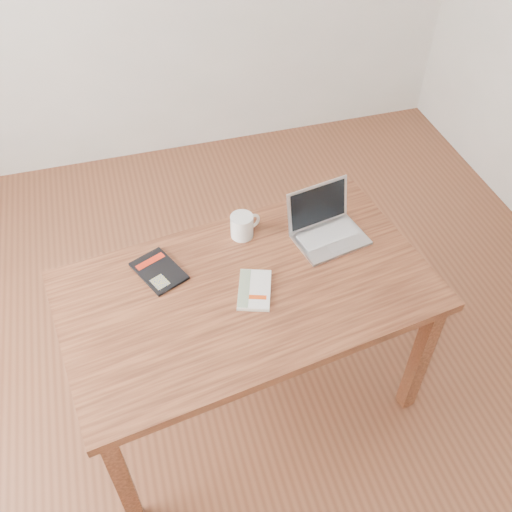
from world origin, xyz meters
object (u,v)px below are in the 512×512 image
object	(u,v)px
desk	(248,303)
coffee_mug	(243,225)
black_guidebook	(159,271)
laptop	(326,226)
white_guidebook	(254,290)

from	to	relation	value
desk	coffee_mug	bearing A→B (deg)	70.46
black_guidebook	coffee_mug	bearing A→B (deg)	-7.18
laptop	coffee_mug	xyz separation A→B (m)	(-0.33, 0.09, 0.01)
desk	black_guidebook	world-z (taller)	black_guidebook
coffee_mug	laptop	bearing A→B (deg)	-33.52
desk	white_guidebook	bearing A→B (deg)	-58.77
desk	white_guidebook	size ratio (longest dim) A/B	6.69
white_guidebook	coffee_mug	bearing A→B (deg)	102.04
desk	black_guidebook	bearing A→B (deg)	142.57
white_guidebook	coffee_mug	xyz separation A→B (m)	(0.04, 0.31, 0.04)
white_guidebook	black_guidebook	xyz separation A→B (m)	(-0.33, 0.20, -0.00)
desk	black_guidebook	xyz separation A→B (m)	(-0.31, 0.18, 0.10)
black_guidebook	coffee_mug	size ratio (longest dim) A/B	1.91
white_guidebook	laptop	bearing A→B (deg)	50.07
coffee_mug	desk	bearing A→B (deg)	-119.59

